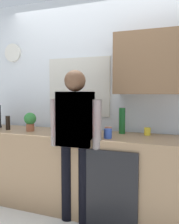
# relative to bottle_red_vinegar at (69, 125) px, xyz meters

# --- Properties ---
(ground_plane) EXTENTS (8.00, 8.00, 0.00)m
(ground_plane) POSITION_rel_bottle_red_vinegar_xyz_m (0.15, -0.16, -1.00)
(ground_plane) COLOR silver
(kitchen_counter) EXTENTS (3.11, 0.64, 0.89)m
(kitchen_counter) POSITION_rel_bottle_red_vinegar_xyz_m (0.15, 0.14, -0.56)
(kitchen_counter) COLOR #937251
(kitchen_counter) RESTS_ON ground_plane
(dishwasher_panel) EXTENTS (0.56, 0.02, 0.80)m
(dishwasher_panel) POSITION_rel_bottle_red_vinegar_xyz_m (0.54, -0.19, -0.60)
(dishwasher_panel) COLOR black
(dishwasher_panel) RESTS_ON ground_plane
(back_wall_assembly) EXTENTS (4.71, 0.42, 2.60)m
(back_wall_assembly) POSITION_rel_bottle_red_vinegar_xyz_m (0.24, 0.54, 0.35)
(back_wall_assembly) COLOR silver
(back_wall_assembly) RESTS_ON ground_plane
(bottle_red_vinegar) EXTENTS (0.06, 0.06, 0.22)m
(bottle_red_vinegar) POSITION_rel_bottle_red_vinegar_xyz_m (0.00, 0.00, 0.00)
(bottle_red_vinegar) COLOR maroon
(bottle_red_vinegar) RESTS_ON kitchen_counter
(bottle_dark_sauce) EXTENTS (0.06, 0.06, 0.18)m
(bottle_dark_sauce) POSITION_rel_bottle_red_vinegar_xyz_m (-0.90, 0.07, -0.02)
(bottle_dark_sauce) COLOR black
(bottle_dark_sauce) RESTS_ON kitchen_counter
(bottle_green_wine) EXTENTS (0.07, 0.07, 0.30)m
(bottle_green_wine) POSITION_rel_bottle_red_vinegar_xyz_m (0.53, 0.32, 0.04)
(bottle_green_wine) COLOR #195923
(bottle_green_wine) RESTS_ON kitchen_counter
(cup_yellow_cup) EXTENTS (0.07, 0.07, 0.08)m
(cup_yellow_cup) POSITION_rel_bottle_red_vinegar_xyz_m (0.82, 0.32, -0.07)
(cup_yellow_cup) COLOR yellow
(cup_yellow_cup) RESTS_ON kitchen_counter
(cup_blue_mug) EXTENTS (0.08, 0.08, 0.10)m
(cup_blue_mug) POSITION_rel_bottle_red_vinegar_xyz_m (0.47, -0.03, -0.06)
(cup_blue_mug) COLOR #3351B2
(cup_blue_mug) RESTS_ON kitchen_counter
(cup_terracotta_mug) EXTENTS (0.08, 0.08, 0.09)m
(cup_terracotta_mug) POSITION_rel_bottle_red_vinegar_xyz_m (0.41, 0.16, -0.06)
(cup_terracotta_mug) COLOR #B26647
(cup_terracotta_mug) RESTS_ON kitchen_counter
(mixing_bowl) EXTENTS (0.22, 0.22, 0.08)m
(mixing_bowl) POSITION_rel_bottle_red_vinegar_xyz_m (-0.22, 0.28, -0.07)
(mixing_bowl) COLOR #4C72A5
(mixing_bowl) RESTS_ON kitchen_counter
(potted_plant) EXTENTS (0.15, 0.15, 0.23)m
(potted_plant) POSITION_rel_bottle_red_vinegar_xyz_m (-0.57, 0.09, 0.02)
(potted_plant) COLOR #9E5638
(potted_plant) RESTS_ON kitchen_counter
(person_at_sink) EXTENTS (0.57, 0.22, 1.60)m
(person_at_sink) POSITION_rel_bottle_red_vinegar_xyz_m (0.15, -0.16, -0.05)
(person_at_sink) COLOR brown
(person_at_sink) RESTS_ON ground_plane
(person_guest) EXTENTS (0.57, 0.22, 1.60)m
(person_guest) POSITION_rel_bottle_red_vinegar_xyz_m (0.15, -0.16, -0.05)
(person_guest) COLOR black
(person_guest) RESTS_ON ground_plane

